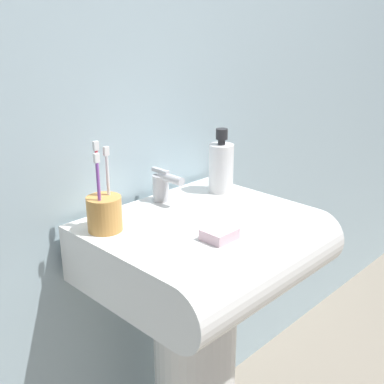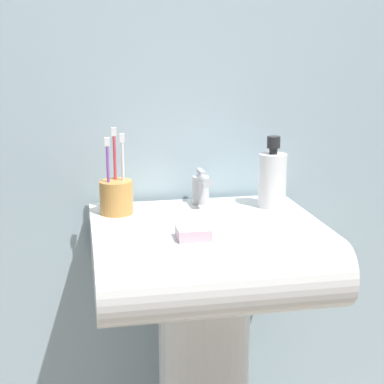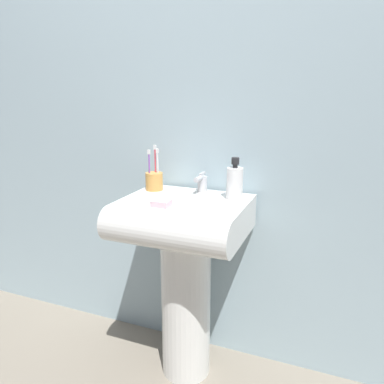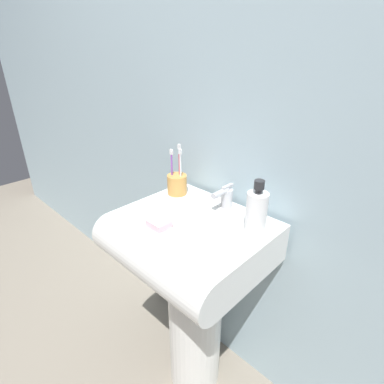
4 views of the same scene
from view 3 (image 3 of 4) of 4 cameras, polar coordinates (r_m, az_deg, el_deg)
name	(u,v)px [view 3 (image 3 of 4)]	position (r m, az deg, el deg)	size (l,w,h in m)	color
ground_plane	(186,368)	(1.96, -0.89, -25.30)	(6.00, 6.00, 0.00)	gray
wall_back	(205,107)	(1.72, 2.07, 12.77)	(5.00, 0.05, 2.40)	#9EB7C1
sink_pedestal	(186,304)	(1.75, -0.93, -16.65)	(0.22, 0.22, 0.69)	white
sink_basin	(181,219)	(1.53, -1.75, -4.21)	(0.52, 0.45, 0.14)	white
faucet	(202,182)	(1.66, 1.47, 1.47)	(0.04, 0.11, 0.09)	#B7B7BC
toothbrush_cup	(154,180)	(1.71, -5.78, 1.76)	(0.08, 0.08, 0.20)	#D19347
soap_bottle	(235,183)	(1.55, 6.52, 1.45)	(0.07, 0.07, 0.18)	white
bar_soap	(161,203)	(1.47, -4.69, -1.72)	(0.07, 0.06, 0.02)	silver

